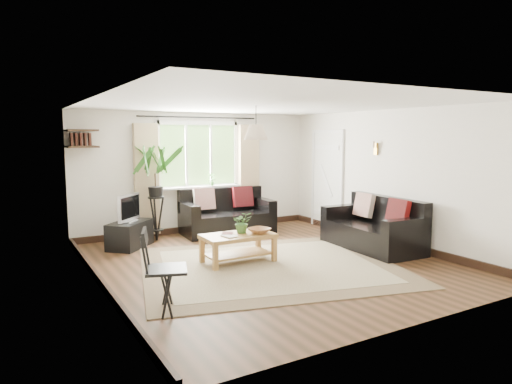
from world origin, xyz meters
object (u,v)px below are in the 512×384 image
sofa_back (227,212)px  palm_stand (156,193)px  tv_stand (130,234)px  sofa_right (372,225)px  coffee_table (238,248)px  folding_chair (166,271)px

sofa_back → palm_stand: 1.50m
tv_stand → sofa_right: bearing=-76.9°
sofa_back → tv_stand: bearing=-170.2°
coffee_table → palm_stand: bearing=106.1°
sofa_right → folding_chair: 4.13m
tv_stand → palm_stand: 0.92m
sofa_right → tv_stand: size_ratio=2.10×
folding_chair → tv_stand: bearing=11.7°
tv_stand → palm_stand: (0.57, 0.30, 0.66)m
coffee_table → palm_stand: (-0.61, 2.10, 0.66)m
sofa_back → sofa_right: bearing=-52.5°
sofa_right → folding_chair: folding_chair is taller
sofa_right → palm_stand: 3.92m
sofa_back → coffee_table: sofa_back is taller
tv_stand → palm_stand: bearing=-18.5°
tv_stand → folding_chair: 3.20m
tv_stand → folding_chair: folding_chair is taller
palm_stand → tv_stand: bearing=-152.6°
tv_stand → folding_chair: size_ratio=0.91×
folding_chair → coffee_table: bearing=-30.4°
sofa_back → folding_chair: (-2.41, -3.38, 0.04)m
sofa_back → sofa_right: size_ratio=1.00×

